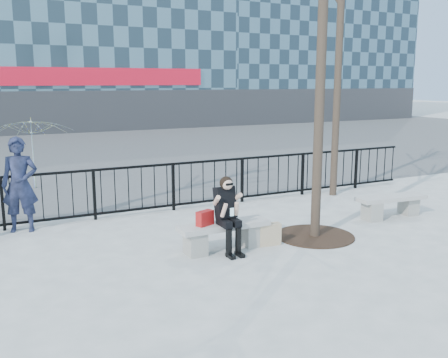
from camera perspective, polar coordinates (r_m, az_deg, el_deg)
name	(u,v)px	position (r m, az deg, el deg)	size (l,w,h in m)	color
ground	(224,250)	(8.91, 0.00, -8.08)	(120.00, 120.00, 0.00)	gray
street_surface	(72,149)	(23.02, -17.00, 3.32)	(60.00, 23.00, 0.01)	#474747
railing	(165,187)	(11.43, -6.75, -0.96)	(14.00, 0.06, 1.10)	black
tree_grate	(315,236)	(9.79, 10.33, -6.41)	(1.50, 1.50, 0.02)	black
bench_main	(224,233)	(8.82, 0.01, -6.23)	(1.65, 0.46, 0.49)	slate
bench_second	(391,204)	(11.49, 18.54, -2.74)	(1.60, 0.45, 0.48)	slate
seated_woman	(228,215)	(8.57, 0.49, -4.16)	(0.50, 0.64, 1.34)	black
handbag	(205,218)	(8.60, -2.20, -4.49)	(0.31, 0.15, 0.26)	#A11413
shopping_bag	(269,234)	(9.13, 5.17, -6.32)	(0.42, 0.16, 0.40)	beige
standing_man	(20,185)	(10.54, -22.29, -0.60)	(0.69, 0.45, 1.88)	black
vendor_umbrella	(34,153)	(14.66, -20.90, 2.74)	(2.14, 2.18, 1.96)	yellow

